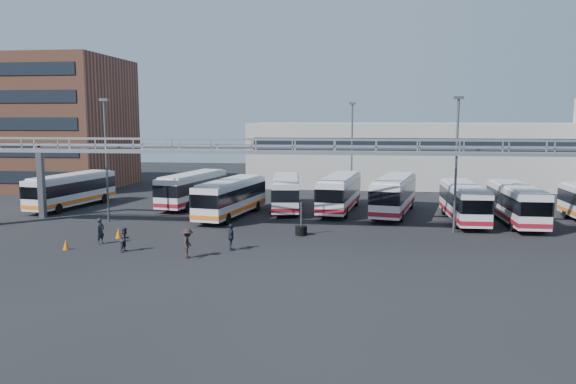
# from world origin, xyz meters

# --- Properties ---
(ground) EXTENTS (140.00, 140.00, 0.00)m
(ground) POSITION_xyz_m (0.00, 0.00, 0.00)
(ground) COLOR black
(ground) RESTS_ON ground
(gantry) EXTENTS (51.40, 5.15, 7.10)m
(gantry) POSITION_xyz_m (0.00, 5.87, 5.51)
(gantry) COLOR #919399
(gantry) RESTS_ON ground
(apartment_building) EXTENTS (18.00, 15.00, 16.00)m
(apartment_building) POSITION_xyz_m (-34.00, 30.00, 8.00)
(apartment_building) COLOR brown
(apartment_building) RESTS_ON ground
(warehouse) EXTENTS (42.00, 14.00, 8.00)m
(warehouse) POSITION_xyz_m (12.00, 38.00, 4.00)
(warehouse) COLOR #9E9E99
(warehouse) RESTS_ON ground
(light_pole_left) EXTENTS (0.70, 0.35, 10.21)m
(light_pole_left) POSITION_xyz_m (-16.00, 8.00, 5.73)
(light_pole_left) COLOR #4C4F54
(light_pole_left) RESTS_ON ground
(light_pole_mid) EXTENTS (0.70, 0.35, 10.21)m
(light_pole_mid) POSITION_xyz_m (12.00, 7.00, 5.73)
(light_pole_mid) COLOR #4C4F54
(light_pole_mid) RESTS_ON ground
(light_pole_back) EXTENTS (0.70, 0.35, 10.21)m
(light_pole_back) POSITION_xyz_m (4.00, 22.00, 5.73)
(light_pole_back) COLOR #4C4F54
(light_pole_back) RESTS_ON ground
(bus_0) EXTENTS (4.25, 11.04, 3.27)m
(bus_0) POSITION_xyz_m (-22.71, 14.48, 1.81)
(bus_0) COLOR silver
(bus_0) RESTS_ON ground
(bus_2) EXTENTS (4.35, 11.05, 3.27)m
(bus_2) POSITION_xyz_m (-11.42, 16.94, 1.81)
(bus_2) COLOR silver
(bus_2) RESTS_ON ground
(bus_3) EXTENTS (4.36, 11.13, 3.30)m
(bus_3) POSITION_xyz_m (-6.29, 11.46, 1.82)
(bus_3) COLOR silver
(bus_3) RESTS_ON ground
(bus_4) EXTENTS (3.59, 10.61, 3.16)m
(bus_4) POSITION_xyz_m (-1.99, 15.79, 1.75)
(bus_4) COLOR silver
(bus_4) RESTS_ON ground
(bus_5) EXTENTS (3.88, 11.24, 3.35)m
(bus_5) POSITION_xyz_m (3.02, 15.74, 1.85)
(bus_5) COLOR silver
(bus_5) RESTS_ON ground
(bus_6) EXTENTS (4.78, 11.52, 3.41)m
(bus_6) POSITION_xyz_m (7.93, 14.60, 1.89)
(bus_6) COLOR silver
(bus_6) RESTS_ON ground
(bus_7) EXTENTS (2.57, 10.51, 3.18)m
(bus_7) POSITION_xyz_m (13.50, 11.72, 1.76)
(bus_7) COLOR silver
(bus_7) RESTS_ON ground
(bus_8) EXTENTS (2.52, 10.57, 3.21)m
(bus_8) POSITION_xyz_m (17.57, 11.25, 1.77)
(bus_8) COLOR silver
(bus_8) RESTS_ON ground
(pedestrian_a) EXTENTS (0.61, 0.75, 1.78)m
(pedestrian_a) POSITION_xyz_m (-12.79, -0.13, 0.89)
(pedestrian_a) COLOR black
(pedestrian_a) RESTS_ON ground
(pedestrian_b) EXTENTS (0.75, 0.88, 1.59)m
(pedestrian_b) POSITION_xyz_m (-10.15, -2.09, 0.80)
(pedestrian_b) COLOR #292331
(pedestrian_b) RESTS_ON ground
(pedestrian_c) EXTENTS (0.83, 1.27, 1.85)m
(pedestrian_c) POSITION_xyz_m (-5.61, -3.21, 0.92)
(pedestrian_c) COLOR black
(pedestrian_c) RESTS_ON ground
(pedestrian_d) EXTENTS (0.74, 1.12, 1.78)m
(pedestrian_d) POSITION_xyz_m (-3.43, -0.85, 0.89)
(pedestrian_d) COLOR #1A212F
(pedestrian_d) RESTS_ON ground
(cone_left) EXTENTS (0.48, 0.48, 0.67)m
(cone_left) POSITION_xyz_m (-14.28, -2.06, 0.33)
(cone_left) COLOR #D35F0B
(cone_left) RESTS_ON ground
(cone_right) EXTENTS (0.56, 0.56, 0.73)m
(cone_right) POSITION_xyz_m (-12.37, 1.81, 0.36)
(cone_right) COLOR #D35F0B
(cone_right) RESTS_ON ground
(tire_stack) EXTENTS (0.87, 0.87, 2.50)m
(tire_stack) POSITION_xyz_m (0.62, 4.50, 0.42)
(tire_stack) COLOR black
(tire_stack) RESTS_ON ground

